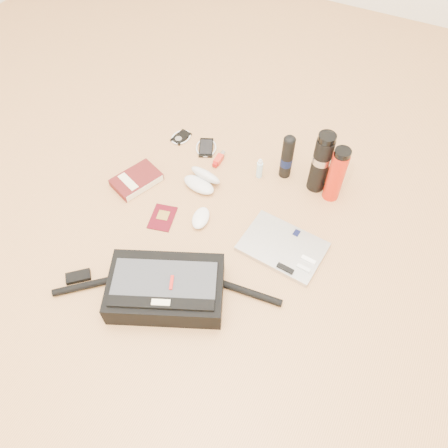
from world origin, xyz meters
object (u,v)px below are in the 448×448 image
object	(u,v)px
laptop	(283,247)
thermos_red	(336,175)
thermos_black	(321,162)
book	(137,180)
messenger_bag	(165,288)

from	to	relation	value
laptop	thermos_red	bearing A→B (deg)	82.47
thermos_black	thermos_red	bearing A→B (deg)	-16.32
laptop	book	size ratio (longest dim) A/B	1.41
messenger_bag	laptop	size ratio (longest dim) A/B	2.32
book	thermos_red	distance (m)	0.82
messenger_bag	thermos_red	xyz separation A→B (m)	(0.37, 0.70, 0.08)
thermos_red	messenger_bag	bearing A→B (deg)	-118.06
book	thermos_black	distance (m)	0.76
messenger_bag	laptop	distance (m)	0.47
laptop	thermos_black	xyz separation A→B (m)	(0.01, 0.35, 0.13)
thermos_black	thermos_red	distance (m)	0.08
messenger_bag	book	xyz separation A→B (m)	(-0.38, 0.40, -0.03)
messenger_bag	laptop	world-z (taller)	messenger_bag
thermos_red	thermos_black	bearing A→B (deg)	163.68
laptop	thermos_red	distance (m)	0.36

